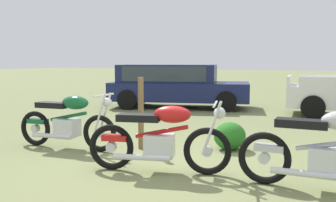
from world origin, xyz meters
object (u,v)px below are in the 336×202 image
object	(u,v)px
motorcycle_silver	(327,152)
fence_post_wooden	(141,113)
shrub_low	(230,136)
car_navy	(174,83)
motorcycle_green	(67,122)
motorcycle_red	(160,139)

from	to	relation	value
motorcycle_silver	fence_post_wooden	size ratio (longest dim) A/B	1.64
motorcycle_silver	shrub_low	distance (m)	2.37
motorcycle_silver	car_navy	bearing A→B (deg)	126.37
motorcycle_green	motorcycle_red	bearing A→B (deg)	-20.26
motorcycle_silver	car_navy	world-z (taller)	car_navy
motorcycle_green	fence_post_wooden	distance (m)	1.32
motorcycle_silver	shrub_low	xyz separation A→B (m)	(-1.75, 1.58, -0.25)
motorcycle_red	shrub_low	xyz separation A→B (m)	(0.40, 1.80, -0.24)
motorcycle_red	shrub_low	world-z (taller)	motorcycle_red
motorcycle_green	shrub_low	xyz separation A→B (m)	(2.57, 1.30, -0.24)
motorcycle_silver	car_navy	size ratio (longest dim) A/B	0.43
motorcycle_green	motorcycle_red	distance (m)	2.23
motorcycle_red	fence_post_wooden	distance (m)	1.51
car_navy	fence_post_wooden	distance (m)	6.12
motorcycle_red	fence_post_wooden	size ratio (longest dim) A/B	1.54
motorcycle_red	car_navy	xyz separation A→B (m)	(-3.29, 6.79, 0.35)
motorcycle_red	motorcycle_silver	xyz separation A→B (m)	(2.15, 0.22, 0.01)
car_navy	shrub_low	bearing A→B (deg)	-71.40
motorcycle_green	car_navy	size ratio (longest dim) A/B	0.41
motorcycle_silver	motorcycle_red	bearing A→B (deg)	-177.44
motorcycle_red	car_navy	world-z (taller)	car_navy
shrub_low	fence_post_wooden	xyz separation A→B (m)	(-1.41, -0.68, 0.40)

